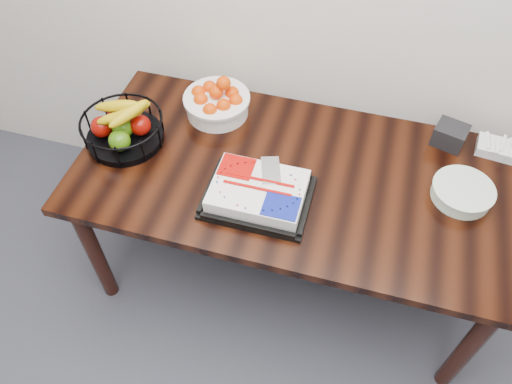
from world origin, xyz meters
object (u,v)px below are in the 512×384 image
(table, at_px, (293,187))
(plate_stack, at_px, (462,192))
(cake_tray, at_px, (258,193))
(napkin_box, at_px, (450,135))
(tangerine_bowl, at_px, (217,99))
(fruit_basket, at_px, (123,127))

(table, distance_m, plate_stack, 0.67)
(cake_tray, distance_m, napkin_box, 0.87)
(table, distance_m, tangerine_bowl, 0.52)
(tangerine_bowl, height_order, napkin_box, tangerine_bowl)
(table, relative_size, plate_stack, 7.50)
(table, distance_m, cake_tray, 0.24)
(cake_tray, xyz_separation_m, fruit_basket, (-0.64, 0.16, 0.04))
(napkin_box, bearing_deg, plate_stack, -78.21)
(table, relative_size, fruit_basket, 5.17)
(tangerine_bowl, relative_size, plate_stack, 1.24)
(cake_tray, relative_size, napkin_box, 3.19)
(table, relative_size, cake_tray, 4.37)
(tangerine_bowl, distance_m, napkin_box, 1.02)
(table, bearing_deg, napkin_box, 30.40)
(cake_tray, bearing_deg, table, 58.69)
(table, bearing_deg, cake_tray, -121.31)
(tangerine_bowl, xyz_separation_m, fruit_basket, (-0.33, -0.28, -0.00))
(napkin_box, bearing_deg, tangerine_bowl, -175.16)
(cake_tray, distance_m, fruit_basket, 0.66)
(cake_tray, xyz_separation_m, tangerine_bowl, (-0.31, 0.44, 0.04))
(cake_tray, relative_size, plate_stack, 1.71)
(plate_stack, bearing_deg, napkin_box, 101.79)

